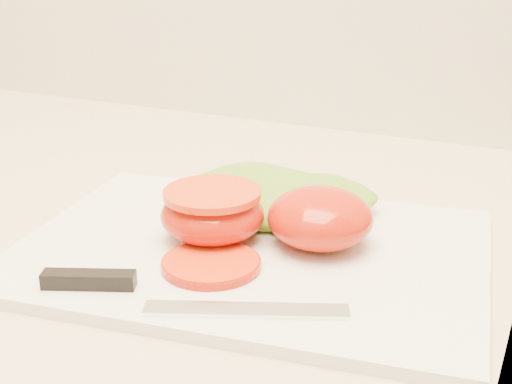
% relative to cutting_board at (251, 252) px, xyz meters
% --- Properties ---
extents(cutting_board, '(0.42, 0.32, 0.01)m').
position_rel_cutting_board_xyz_m(cutting_board, '(0.00, 0.00, 0.00)').
color(cutting_board, white).
rests_on(cutting_board, counter).
extents(tomato_half_dome, '(0.09, 0.09, 0.05)m').
position_rel_cutting_board_xyz_m(tomato_half_dome, '(0.05, 0.03, 0.03)').
color(tomato_half_dome, red).
rests_on(tomato_half_dome, cutting_board).
extents(tomato_half_cut, '(0.09, 0.09, 0.04)m').
position_rel_cutting_board_xyz_m(tomato_half_cut, '(-0.04, -0.00, 0.03)').
color(tomato_half_cut, red).
rests_on(tomato_half_cut, cutting_board).
extents(tomato_slice_0, '(0.08, 0.08, 0.01)m').
position_rel_cutting_board_xyz_m(tomato_slice_0, '(-0.01, -0.05, 0.01)').
color(tomato_slice_0, '#EF420F').
rests_on(tomato_slice_0, cutting_board).
extents(lettuce_leaf_0, '(0.18, 0.14, 0.03)m').
position_rel_cutting_board_xyz_m(lettuce_leaf_0, '(-0.03, 0.08, 0.02)').
color(lettuce_leaf_0, '#79A92C').
rests_on(lettuce_leaf_0, cutting_board).
extents(lettuce_leaf_1, '(0.14, 0.12, 0.03)m').
position_rel_cutting_board_xyz_m(lettuce_leaf_1, '(0.02, 0.09, 0.02)').
color(lettuce_leaf_1, '#79A92C').
rests_on(lettuce_leaf_1, cutting_board).
extents(knife, '(0.23, 0.07, 0.01)m').
position_rel_cutting_board_xyz_m(knife, '(-0.03, -0.11, 0.01)').
color(knife, silver).
rests_on(knife, cutting_board).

